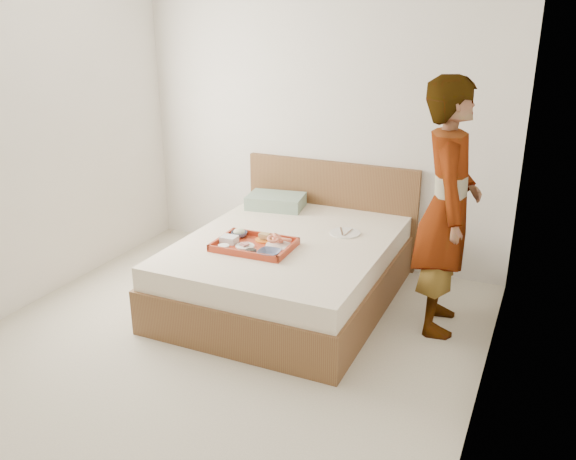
# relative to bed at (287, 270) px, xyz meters

# --- Properties ---
(ground) EXTENTS (3.50, 4.00, 0.01)m
(ground) POSITION_rel_bed_xyz_m (-0.13, -1.00, -0.27)
(ground) COLOR beige
(ground) RESTS_ON ground
(wall_back) EXTENTS (3.50, 0.01, 2.60)m
(wall_back) POSITION_rel_bed_xyz_m (-0.13, 1.00, 1.04)
(wall_back) COLOR silver
(wall_back) RESTS_ON ground
(wall_right) EXTENTS (0.01, 4.00, 2.60)m
(wall_right) POSITION_rel_bed_xyz_m (1.62, -1.00, 1.04)
(wall_right) COLOR silver
(wall_right) RESTS_ON ground
(bed) EXTENTS (1.65, 2.00, 0.53)m
(bed) POSITION_rel_bed_xyz_m (0.00, 0.00, 0.00)
(bed) COLOR brown
(bed) RESTS_ON ground
(headboard) EXTENTS (1.65, 0.06, 0.95)m
(headboard) POSITION_rel_bed_xyz_m (0.00, 0.97, 0.21)
(headboard) COLOR brown
(headboard) RESTS_ON ground
(pillow) EXTENTS (0.55, 0.42, 0.12)m
(pillow) POSITION_rel_bed_xyz_m (-0.44, 0.70, 0.33)
(pillow) COLOR gray
(pillow) RESTS_ON bed
(tray) EXTENTS (0.60, 0.44, 0.05)m
(tray) POSITION_rel_bed_xyz_m (-0.16, -0.27, 0.29)
(tray) COLOR #B03518
(tray) RESTS_ON bed
(prawn_plate) EXTENTS (0.21, 0.21, 0.01)m
(prawn_plate) POSITION_rel_bed_xyz_m (0.02, -0.20, 0.29)
(prawn_plate) COLOR white
(prawn_plate) RESTS_ON tray
(navy_bowl_big) EXTENTS (0.17, 0.17, 0.04)m
(navy_bowl_big) POSITION_rel_bed_xyz_m (0.03, -0.40, 0.30)
(navy_bowl_big) COLOR #142043
(navy_bowl_big) RESTS_ON tray
(sauce_dish) EXTENTS (0.09, 0.09, 0.03)m
(sauce_dish) POSITION_rel_bed_xyz_m (-0.10, -0.43, 0.30)
(sauce_dish) COLOR black
(sauce_dish) RESTS_ON tray
(meat_plate) EXTENTS (0.15, 0.15, 0.01)m
(meat_plate) POSITION_rel_bed_xyz_m (-0.21, -0.32, 0.29)
(meat_plate) COLOR white
(meat_plate) RESTS_ON tray
(bread_plate) EXTENTS (0.15, 0.15, 0.01)m
(bread_plate) POSITION_rel_bed_xyz_m (-0.14, -0.14, 0.29)
(bread_plate) COLOR orange
(bread_plate) RESTS_ON tray
(salad_bowl) EXTENTS (0.13, 0.13, 0.04)m
(salad_bowl) POSITION_rel_bed_xyz_m (-0.36, -0.14, 0.30)
(salad_bowl) COLOR #142043
(salad_bowl) RESTS_ON tray
(plastic_tub) EXTENTS (0.13, 0.10, 0.05)m
(plastic_tub) POSITION_rel_bed_xyz_m (-0.37, -0.29, 0.31)
(plastic_tub) COLOR silver
(plastic_tub) RESTS_ON tray
(cheese_round) EXTENTS (0.09, 0.09, 0.03)m
(cheese_round) POSITION_rel_bed_xyz_m (-0.34, -0.42, 0.30)
(cheese_round) COLOR white
(cheese_round) RESTS_ON tray
(dinner_plate) EXTENTS (0.28, 0.28, 0.01)m
(dinner_plate) POSITION_rel_bed_xyz_m (0.38, 0.31, 0.27)
(dinner_plate) COLOR white
(dinner_plate) RESTS_ON bed
(person) EXTENTS (0.56, 0.75, 1.86)m
(person) POSITION_rel_bed_xyz_m (1.21, 0.09, 0.66)
(person) COLOR white
(person) RESTS_ON ground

